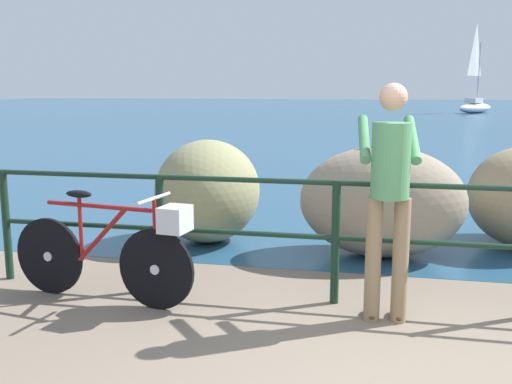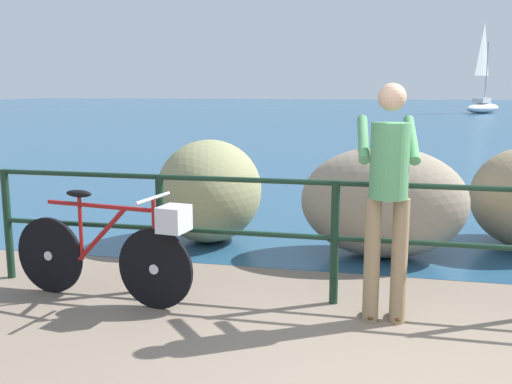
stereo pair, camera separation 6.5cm
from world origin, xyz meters
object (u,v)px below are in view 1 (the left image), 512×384
Objects in this scene: person_at_railing at (389,192)px; breakwater_boulder_left at (208,191)px; breakwater_boulder_main at (382,202)px; seagull at (392,132)px; sailboat at (475,103)px; bicycle at (116,248)px.

person_at_railing reaches higher than breakwater_boulder_left.
breakwater_boulder_main is (-0.04, 1.77, -0.41)m from person_at_railing.
breakwater_boulder_main is at bearing 46.73° from seagull.
breakwater_boulder_main is 0.28× the size of sailboat.
person_at_railing is 40.37m from sailboat.
breakwater_boulder_left is at bearing 174.09° from breakwater_boulder_main.
person_at_railing is at bearing 11.09° from bicycle.
bicycle is at bearing 58.30° from seagull.
breakwater_boulder_main is 38.63m from sailboat.
sailboat is (6.39, 38.04, -0.59)m from seagull.
sailboat is at bearing 77.48° from breakwater_boulder_left.
sailboat reaches higher than breakwater_boulder_left.
person_at_railing is 1.84m from seagull.
seagull reaches higher than breakwater_boulder_left.
seagull is (0.08, 0.04, 0.72)m from breakwater_boulder_main.
breakwater_boulder_main is at bearing 50.02° from bicycle.
seagull is at bearing -157.76° from sailboat.
breakwater_boulder_left is at bearing 39.84° from person_at_railing.
sailboat is (8.41, 37.89, 0.12)m from breakwater_boulder_left.
bicycle is at bearing -138.57° from breakwater_boulder_main.
bicycle is 4.94× the size of seagull.
seagull is at bearing 49.66° from bicycle.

